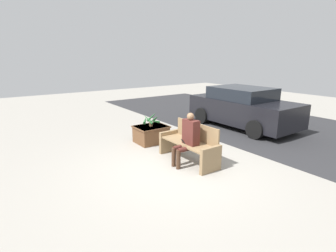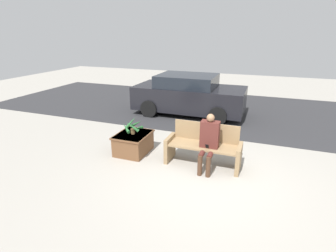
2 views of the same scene
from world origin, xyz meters
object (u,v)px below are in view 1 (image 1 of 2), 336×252
object	(u,v)px
planter_box	(151,134)
parked_car	(243,107)
potted_plant	(151,120)
bench	(190,144)
person_seated	(188,136)

from	to	relation	value
planter_box	parked_car	world-z (taller)	parked_car
potted_plant	parked_car	world-z (taller)	parked_car
parked_car	planter_box	bearing A→B (deg)	-95.36
planter_box	parked_car	distance (m)	3.81
bench	potted_plant	world-z (taller)	bench
planter_box	bench	bearing A→B (deg)	0.70
planter_box	potted_plant	distance (m)	0.44
planter_box	parked_car	xyz separation A→B (m)	(0.35, 3.76, 0.45)
parked_car	potted_plant	bearing A→B (deg)	-95.23
person_seated	parked_car	bearing A→B (deg)	112.14
person_seated	planter_box	size ratio (longest dim) A/B	1.34
bench	planter_box	xyz separation A→B (m)	(-1.81, -0.02, -0.17)
person_seated	parked_car	world-z (taller)	parked_car
bench	parked_car	world-z (taller)	parked_car
bench	person_seated	size ratio (longest dim) A/B	1.34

